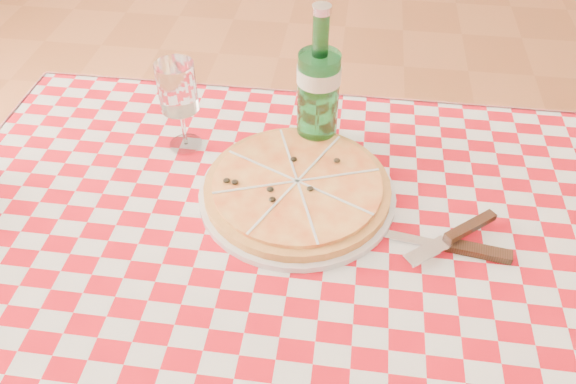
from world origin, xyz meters
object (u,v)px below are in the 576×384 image
object	(u,v)px
water_bottle	(319,81)
wine_glass	(180,107)
dining_table	(295,280)
pizza_plate	(297,187)

from	to	relation	value
water_bottle	wine_glass	world-z (taller)	water_bottle
dining_table	wine_glass	xyz separation A→B (m)	(-0.25, 0.23, 0.19)
water_bottle	wine_glass	xyz separation A→B (m)	(-0.26, -0.04, -0.05)
pizza_plate	water_bottle	xyz separation A→B (m)	(0.02, 0.16, 0.12)
pizza_plate	wine_glass	bearing A→B (deg)	153.95
dining_table	wine_glass	distance (m)	0.39
dining_table	wine_glass	bearing A→B (deg)	137.27
water_bottle	wine_glass	bearing A→B (deg)	-171.47
pizza_plate	dining_table	bearing A→B (deg)	-84.64
dining_table	water_bottle	size ratio (longest dim) A/B	4.10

